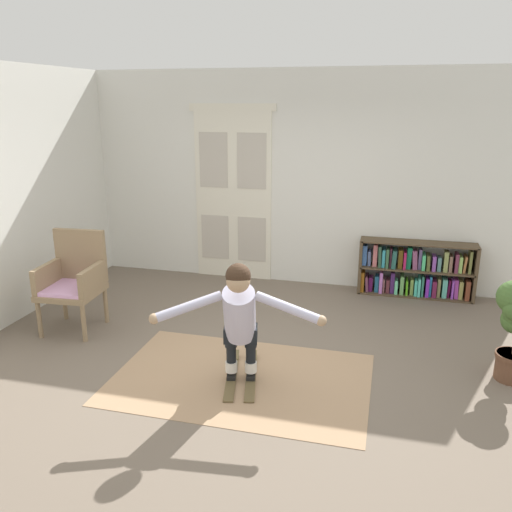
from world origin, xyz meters
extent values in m
plane|color=#6C5E50|center=(0.00, 0.00, 0.00)|extent=(7.20, 7.20, 0.00)
cube|color=silver|center=(0.00, 2.60, 1.45)|extent=(6.00, 0.10, 2.90)
cube|color=silver|center=(-3.00, 0.40, 1.45)|extent=(0.10, 6.00, 2.90)
cube|color=silver|center=(-1.22, 2.54, 1.18)|extent=(0.55, 0.04, 2.35)
cube|color=#BAB1A4|center=(-1.22, 2.52, 1.69)|extent=(0.41, 0.01, 0.76)
cube|color=#BAB1A4|center=(-1.22, 2.52, 0.59)|extent=(0.41, 0.01, 0.64)
cube|color=silver|center=(-0.67, 2.54, 1.18)|extent=(0.55, 0.04, 2.35)
cube|color=#BAB1A4|center=(-0.67, 2.52, 1.69)|extent=(0.41, 0.01, 0.76)
cube|color=#BAB1A4|center=(-0.67, 2.52, 0.59)|extent=(0.41, 0.01, 0.64)
cube|color=silver|center=(-0.95, 2.54, 2.40)|extent=(1.22, 0.04, 0.10)
cube|color=tan|center=(-0.03, -0.28, 0.00)|extent=(2.36, 1.56, 0.01)
cube|color=#4D3D2A|center=(0.88, 2.39, 0.37)|extent=(0.04, 0.30, 0.73)
cube|color=#4D3D2A|center=(2.32, 2.39, 0.37)|extent=(0.04, 0.30, 0.73)
cube|color=#4D3D2A|center=(1.60, 2.39, 0.01)|extent=(1.44, 0.30, 0.02)
cube|color=#4D3D2A|center=(1.60, 2.39, 0.37)|extent=(1.44, 0.30, 0.02)
cube|color=#4D3D2A|center=(1.60, 2.39, 0.72)|extent=(1.44, 0.30, 0.02)
cube|color=brown|center=(0.92, 2.37, 0.16)|extent=(0.04, 0.21, 0.27)
cube|color=#68374D|center=(0.98, 2.40, 0.12)|extent=(0.05, 0.22, 0.21)
cube|color=#50134A|center=(1.03, 2.40, 0.12)|extent=(0.05, 0.15, 0.20)
cube|color=#215D7E|center=(1.11, 2.40, 0.13)|extent=(0.05, 0.17, 0.22)
cube|color=#BD6BC9|center=(1.16, 2.39, 0.16)|extent=(0.04, 0.23, 0.29)
cube|color=#895659|center=(1.20, 2.40, 0.12)|extent=(0.03, 0.17, 0.19)
cube|color=#5C2931|center=(1.25, 2.39, 0.11)|extent=(0.05, 0.16, 0.18)
cube|color=#44225F|center=(1.31, 2.39, 0.16)|extent=(0.05, 0.16, 0.28)
cube|color=#67D69D|center=(1.36, 2.38, 0.11)|extent=(0.04, 0.17, 0.19)
cube|color=#65A458|center=(1.43, 2.41, 0.14)|extent=(0.05, 0.23, 0.25)
cube|color=#53B11C|center=(1.50, 2.39, 0.12)|extent=(0.03, 0.21, 0.20)
cube|color=#7F9F4D|center=(1.56, 2.39, 0.13)|extent=(0.04, 0.16, 0.22)
cube|color=#4FD4BE|center=(1.61, 2.37, 0.12)|extent=(0.04, 0.17, 0.21)
cube|color=#50C8B4|center=(1.65, 2.38, 0.14)|extent=(0.03, 0.23, 0.25)
cube|color=#307C65|center=(1.69, 2.39, 0.16)|extent=(0.03, 0.23, 0.28)
cube|color=purple|center=(1.75, 2.38, 0.14)|extent=(0.04, 0.19, 0.25)
cube|color=#2C8DCD|center=(1.79, 2.40, 0.16)|extent=(0.03, 0.19, 0.27)
cube|color=maroon|center=(1.84, 2.39, 0.13)|extent=(0.06, 0.21, 0.22)
cube|color=olive|center=(1.90, 2.41, 0.14)|extent=(0.04, 0.17, 0.25)
cube|color=#57B6A8|center=(1.97, 2.41, 0.14)|extent=(0.06, 0.20, 0.25)
cube|color=#5A0F39|center=(2.02, 2.40, 0.14)|extent=(0.04, 0.14, 0.24)
cube|color=purple|center=(2.06, 2.38, 0.14)|extent=(0.03, 0.17, 0.25)
cube|color=purple|center=(2.11, 2.40, 0.15)|extent=(0.06, 0.17, 0.26)
cube|color=#958F4B|center=(2.17, 2.40, 0.14)|extent=(0.05, 0.20, 0.24)
cube|color=brown|center=(2.25, 2.37, 0.15)|extent=(0.05, 0.19, 0.26)
cube|color=#4C81D8|center=(0.93, 2.41, 0.51)|extent=(0.06, 0.14, 0.27)
cube|color=slate|center=(0.99, 2.41, 0.47)|extent=(0.05, 0.16, 0.20)
cube|color=#D47276|center=(1.06, 2.40, 0.52)|extent=(0.05, 0.17, 0.29)
cube|color=#2D4E39|center=(1.12, 2.37, 0.52)|extent=(0.05, 0.19, 0.29)
cube|color=#3BAEC5|center=(1.17, 2.41, 0.49)|extent=(0.04, 0.22, 0.24)
cube|color=#365F40|center=(1.22, 2.37, 0.50)|extent=(0.04, 0.20, 0.26)
cube|color=#582B3F|center=(1.26, 2.41, 0.50)|extent=(0.03, 0.19, 0.25)
cube|color=#25564E|center=(1.31, 2.38, 0.50)|extent=(0.06, 0.23, 0.24)
cube|color=brown|center=(1.39, 2.40, 0.50)|extent=(0.06, 0.20, 0.25)
cube|color=#AB1B51|center=(1.44, 2.39, 0.49)|extent=(0.03, 0.22, 0.23)
cube|color=#146C46|center=(1.49, 2.39, 0.52)|extent=(0.07, 0.14, 0.29)
cube|color=#83486E|center=(1.57, 2.38, 0.50)|extent=(0.08, 0.14, 0.26)
cube|color=slate|center=(1.63, 2.40, 0.51)|extent=(0.04, 0.14, 0.27)
cube|color=#4AD081|center=(1.68, 2.40, 0.48)|extent=(0.04, 0.23, 0.20)
cube|color=#515A2C|center=(1.74, 2.39, 0.48)|extent=(0.05, 0.21, 0.20)
cube|color=purple|center=(1.81, 2.38, 0.48)|extent=(0.05, 0.18, 0.20)
cube|color=slate|center=(1.87, 2.37, 0.47)|extent=(0.05, 0.14, 0.18)
cube|color=#889452|center=(1.95, 2.37, 0.51)|extent=(0.05, 0.15, 0.27)
cube|color=#7D5E4D|center=(2.01, 2.39, 0.48)|extent=(0.04, 0.18, 0.21)
cube|color=#662C44|center=(2.08, 2.37, 0.50)|extent=(0.04, 0.19, 0.25)
cube|color=#A0D368|center=(2.13, 2.41, 0.48)|extent=(0.04, 0.21, 0.21)
cube|color=#A56A3B|center=(2.18, 2.40, 0.49)|extent=(0.05, 0.18, 0.22)
cube|color=olive|center=(2.24, 2.39, 0.52)|extent=(0.03, 0.20, 0.29)
cylinder|color=#8E7555|center=(-2.39, 0.03, 0.21)|extent=(0.05, 0.05, 0.42)
cylinder|color=#8E7555|center=(-1.87, 0.06, 0.21)|extent=(0.05, 0.05, 0.42)
cylinder|color=#8E7555|center=(-2.42, 0.54, 0.21)|extent=(0.05, 0.05, 0.42)
cylinder|color=#8E7555|center=(-1.91, 0.58, 0.21)|extent=(0.05, 0.05, 0.42)
cube|color=#8E7555|center=(-2.15, 0.30, 0.45)|extent=(0.64, 0.64, 0.06)
cube|color=#DFA7DA|center=(-2.15, 0.30, 0.50)|extent=(0.58, 0.58, 0.04)
cube|color=#8E7555|center=(-2.17, 0.57, 0.80)|extent=(0.60, 0.10, 0.60)
cube|color=#8E7555|center=(-2.42, 0.28, 0.62)|extent=(0.10, 0.56, 0.28)
cube|color=#8E7555|center=(-1.88, 0.32, 0.62)|extent=(0.10, 0.56, 0.28)
cylinder|color=brown|center=(2.40, 0.34, 0.13)|extent=(0.29, 0.29, 0.26)
cube|color=brown|center=(-0.11, -0.30, 0.01)|extent=(0.27, 0.84, 0.01)
cube|color=brown|center=(-0.20, 0.08, 0.05)|extent=(0.11, 0.13, 0.06)
cube|color=black|center=(-0.11, -0.32, 0.04)|extent=(0.11, 0.13, 0.04)
cube|color=brown|center=(0.06, -0.26, 0.01)|extent=(0.27, 0.84, 0.01)
cube|color=brown|center=(-0.02, 0.12, 0.05)|extent=(0.11, 0.13, 0.06)
cube|color=black|center=(0.07, -0.28, 0.04)|extent=(0.11, 0.13, 0.04)
cylinder|color=white|center=(-0.11, -0.30, 0.13)|extent=(0.13, 0.13, 0.10)
cylinder|color=black|center=(-0.11, -0.30, 0.33)|extent=(0.11, 0.11, 0.30)
cylinder|color=black|center=(-0.11, -0.32, 0.45)|extent=(0.13, 0.13, 0.22)
cylinder|color=white|center=(0.06, -0.26, 0.13)|extent=(0.13, 0.13, 0.10)
cylinder|color=black|center=(0.06, -0.26, 0.33)|extent=(0.11, 0.11, 0.30)
cylinder|color=black|center=(0.07, -0.28, 0.45)|extent=(0.13, 0.13, 0.22)
cube|color=black|center=(-0.02, -0.30, 0.47)|extent=(0.33, 0.24, 0.14)
cylinder|color=#B5B2CE|center=(0.00, -0.40, 0.70)|extent=(0.38, 0.52, 0.59)
sphere|color=tan|center=(0.04, -0.57, 1.07)|extent=(0.24, 0.24, 0.20)
sphere|color=#382619|center=(0.04, -0.56, 1.11)|extent=(0.25, 0.25, 0.21)
cylinder|color=#B5B2CE|center=(-0.35, -0.71, 0.85)|extent=(0.53, 0.40, 0.21)
sphere|color=tan|center=(-0.59, -0.87, 0.79)|extent=(0.11, 0.11, 0.09)
cylinder|color=#B5B2CE|center=(0.45, -0.52, 0.85)|extent=(0.59, 0.17, 0.21)
sphere|color=tan|center=(0.73, -0.57, 0.79)|extent=(0.11, 0.11, 0.09)
camera|label=1|loc=(1.19, -4.45, 2.48)|focal=36.73mm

